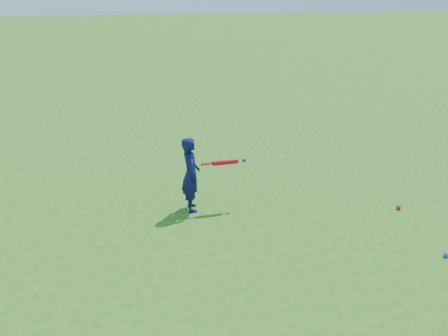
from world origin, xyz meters
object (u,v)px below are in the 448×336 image
child (191,174)px  ground_ball_blue (446,255)px  ground_ball_red (399,207)px  bat_swing (227,162)px

child → ground_ball_blue: size_ratio=16.80×
ground_ball_red → ground_ball_blue: ground_ball_red is taller
ground_ball_blue → bat_swing: (-2.47, 1.84, 0.68)m
ground_ball_red → bat_swing: (-2.52, 0.49, 0.68)m
child → bat_swing: bearing=-91.7°
child → ground_ball_red: (3.05, -0.48, -0.52)m
bat_swing → ground_ball_blue: bearing=-43.2°
ground_ball_blue → bat_swing: bat_swing is taller
ground_ball_red → ground_ball_blue: size_ratio=1.06×
ground_ball_red → child: bearing=171.1°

